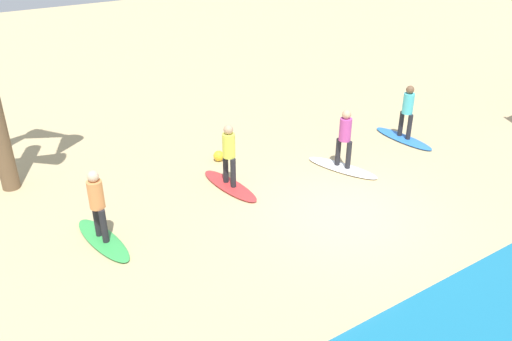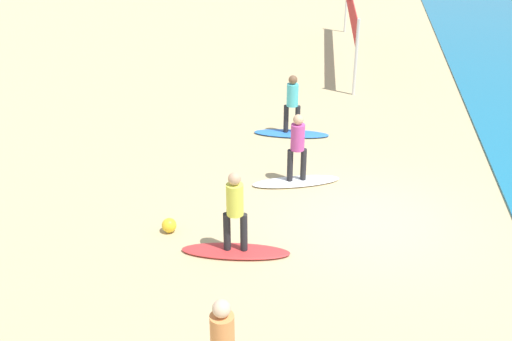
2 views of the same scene
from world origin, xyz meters
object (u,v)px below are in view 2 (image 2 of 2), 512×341
(beach_ball, at_px, (169,225))
(surfer_white, at_px, (298,143))
(surfboard_blue, at_px, (291,134))
(surfer_blue, at_px, (292,100))
(surfer_red, at_px, (235,206))
(volleyball_net, at_px, (351,13))
(surfboard_red, at_px, (236,251))
(surfboard_white, at_px, (296,181))

(beach_ball, bearing_deg, surfer_white, 138.03)
(surfboard_blue, relative_size, surfer_blue, 1.28)
(surfer_red, height_order, volleyball_net, volleyball_net)
(surfer_white, relative_size, beach_ball, 5.44)
(surfboard_blue, relative_size, surfboard_red, 1.00)
(volleyball_net, bearing_deg, surfer_red, -6.70)
(surfer_blue, height_order, surfer_red, same)
(surfboard_blue, bearing_deg, volleyball_net, 78.19)
(surfboard_white, distance_m, surfer_red, 3.35)
(surfboard_white, bearing_deg, surfer_blue, 79.09)
(surfboard_white, bearing_deg, beach_ball, -151.87)
(surfer_red, bearing_deg, surfboard_white, 165.10)
(surfboard_blue, xyz_separation_m, surfer_white, (2.88, 0.46, 0.99))
(surfboard_red, bearing_deg, beach_ball, 154.98)
(surfer_blue, distance_m, volleyball_net, 8.42)
(surfboard_blue, bearing_deg, surfboard_white, -83.85)
(surfboard_blue, relative_size, volleyball_net, 0.23)
(surfer_blue, bearing_deg, surfboard_blue, 180.00)
(surfer_white, distance_m, surfboard_red, 3.35)
(surfer_blue, distance_m, surfboard_white, 3.08)
(surfboard_blue, relative_size, beach_ball, 6.97)
(surfer_white, height_order, volleyball_net, volleyball_net)
(surfboard_blue, distance_m, volleyball_net, 8.56)
(surfer_blue, xyz_separation_m, surfer_red, (5.97, -0.37, 0.00))
(surfboard_blue, distance_m, surfboard_red, 5.98)
(surfer_red, bearing_deg, surfer_blue, 176.49)
(volleyball_net, bearing_deg, surfboard_blue, -8.98)
(beach_ball, bearing_deg, surfboard_red, 70.63)
(surfboard_blue, relative_size, surfer_red, 1.28)
(surfer_blue, distance_m, beach_ball, 5.83)
(surfer_white, bearing_deg, surfboard_white, 0.00)
(surfboard_white, relative_size, surfboard_red, 1.00)
(surfer_blue, bearing_deg, surfboard_white, 8.99)
(surfboard_red, distance_m, surfer_red, 0.99)
(surfboard_white, relative_size, volleyball_net, 0.23)
(surfboard_white, bearing_deg, surfer_red, -124.80)
(surfer_blue, xyz_separation_m, surfboard_white, (2.88, 0.46, -0.99))
(surfboard_red, bearing_deg, volleyball_net, 77.65)
(surfer_blue, distance_m, surfer_white, 2.92)
(surfer_red, bearing_deg, surfboard_red, 90.00)
(surfboard_white, relative_size, surfer_white, 1.28)
(surfer_white, bearing_deg, surfer_red, -14.90)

